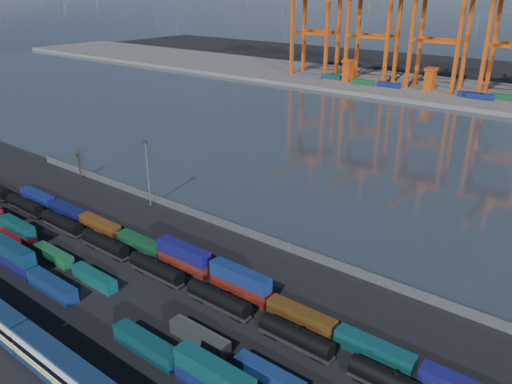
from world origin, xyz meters
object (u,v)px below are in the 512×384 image
Objects in this scene: bare_tree at (79,164)px; passenger_train at (74,379)px; gantry_cranes at (481,7)px; tanker_string at (130,256)px.

passenger_train is at bearing -34.24° from bare_tree.
passenger_train is 228.27m from gantry_cranes.
passenger_train is 0.39× the size of gantry_cranes.
bare_tree reaches higher than tanker_string.
bare_tree is (-69.94, 47.60, 1.55)m from passenger_train.
gantry_cranes is at bearing 94.41° from passenger_train.
tanker_string is at bearing -23.96° from bare_tree.
bare_tree is at bearing 156.04° from tanker_string.
tanker_string is at bearing 129.28° from passenger_train.
passenger_train is 33.54m from tanker_string.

